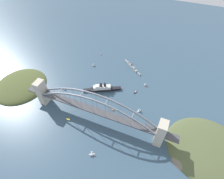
{
  "coord_description": "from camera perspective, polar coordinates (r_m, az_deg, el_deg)",
  "views": [
    {
      "loc": [
        102.14,
        -164.97,
        292.07
      ],
      "look_at": [
        0.0,
        80.23,
        8.0
      ],
      "focal_mm": 27.82,
      "sensor_mm": 36.0,
      "label": 1
    }
  ],
  "objects": [
    {
      "name": "small_boat_4",
      "position": [
        501.99,
        -3.71,
        11.63
      ],
      "size": [
        5.69,
        4.72,
        6.0
      ],
      "color": "#B2231E",
      "rests_on": "ground"
    },
    {
      "name": "naval_cruiser",
      "position": [
        458.69,
        6.65,
        7.43
      ],
      "size": [
        57.07,
        46.53,
        15.88
      ],
      "color": "gray",
      "rests_on": "ground"
    },
    {
      "name": "small_boat_1",
      "position": [
        411.46,
        -15.34,
        0.24
      ],
      "size": [
        7.88,
        4.72,
        7.28
      ],
      "color": "#234C8C",
      "rests_on": "ground"
    },
    {
      "name": "ground_plane",
      "position": [
        350.65,
        -5.12,
        -9.78
      ],
      "size": [
        1400.0,
        1400.0,
        0.0
      ],
      "primitive_type": "plane",
      "color": "#385166"
    },
    {
      "name": "headland_east_shore",
      "position": [
        359.25,
        28.74,
        -17.11
      ],
      "size": [
        145.46,
        130.24,
        20.99
      ],
      "color": "#515B38",
      "rests_on": "ground"
    },
    {
      "name": "headland_west_shore",
      "position": [
        461.24,
        -28.03,
        0.96
      ],
      "size": [
        116.28,
        121.14,
        24.79
      ],
      "color": "#4C562D",
      "rests_on": "ground"
    },
    {
      "name": "seaplane_second_in_formation",
      "position": [
        358.1,
        -14.23,
        -9.45
      ],
      "size": [
        9.11,
        6.66,
        4.68
      ],
      "color": "#B7B7B2",
      "rests_on": "ground"
    },
    {
      "name": "seaplane_taxiing_near_bridge",
      "position": [
        316.02,
        -6.65,
        -20.31
      ],
      "size": [
        9.35,
        8.45,
        4.98
      ],
      "color": "#B7B7B2",
      "rests_on": "ground"
    },
    {
      "name": "small_boat_3",
      "position": [
        361.41,
        9.03,
        -6.54
      ],
      "size": [
        8.03,
        9.8,
        10.64
      ],
      "color": "silver",
      "rests_on": "ground"
    },
    {
      "name": "ocean_liner",
      "position": [
        394.59,
        -3.24,
        0.39
      ],
      "size": [
        79.75,
        46.42,
        21.28
      ],
      "color": "black",
      "rests_on": "ground"
    },
    {
      "name": "small_boat_5",
      "position": [
        413.31,
        10.95,
        1.82
      ],
      "size": [
        7.65,
        8.38,
        10.3
      ],
      "color": "#B2231E",
      "rests_on": "ground"
    },
    {
      "name": "small_boat_2",
      "position": [
        361.48,
        0.18,
        -6.73
      ],
      "size": [
        10.1,
        4.14,
        2.55
      ],
      "color": "brown",
      "rests_on": "ground"
    },
    {
      "name": "small_boat_6",
      "position": [
        462.24,
        -6.12,
        8.28
      ],
      "size": [
        6.79,
        10.47,
        11.48
      ],
      "color": "#234C8C",
      "rests_on": "ground"
    },
    {
      "name": "channel_marker_buoy",
      "position": [
        380.53,
        -11.53,
        -4.27
      ],
      "size": [
        2.2,
        2.2,
        2.75
      ],
      "color": "red",
      "rests_on": "ground"
    },
    {
      "name": "harbor_arch_bridge",
      "position": [
        325.28,
        -5.48,
        -6.78
      ],
      "size": [
        305.19,
        20.27,
        70.32
      ],
      "color": "beige",
      "rests_on": "ground"
    },
    {
      "name": "small_boat_0",
      "position": [
        396.97,
        7.76,
        -0.84
      ],
      "size": [
        4.62,
        12.59,
        2.41
      ],
      "color": "black",
      "rests_on": "ground"
    }
  ]
}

